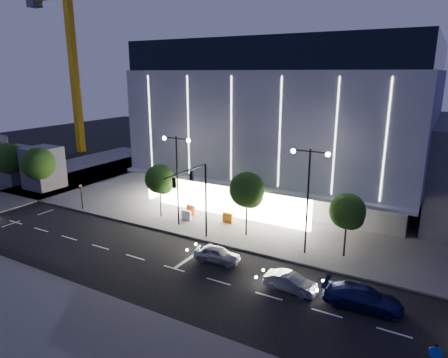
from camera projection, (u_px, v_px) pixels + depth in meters
ground at (166, 256)px, 33.31m from camera, size 160.00×160.00×0.00m
sidewalk_museum at (313, 191)px, 51.03m from camera, size 70.00×40.00×0.15m
sidewalk_west at (39, 181)px, 56.03m from camera, size 16.00×50.00×0.15m
museum at (296, 120)px, 48.20m from camera, size 30.00×25.80×18.00m
traffic_mast at (197, 190)px, 34.33m from camera, size 0.33×5.89×7.07m
street_lamp_west at (177, 168)px, 38.23m from camera, size 3.16×0.36×9.00m
street_lamp_east at (308, 186)px, 32.01m from camera, size 3.16×0.36×9.00m
ped_signal_far at (81, 194)px, 43.77m from camera, size 0.22×0.24×3.00m
tower_crane at (75, 39)px, 71.07m from camera, size 32.00×2.00×28.50m
tree_left at (160, 181)px, 41.01m from camera, size 3.02×3.02×5.72m
tree_mid at (247, 192)px, 36.15m from camera, size 3.25×3.25×6.15m
tree_right at (348, 213)px, 31.96m from camera, size 2.91×2.91×5.51m
car_lead at (217, 254)px, 32.10m from camera, size 3.94×1.90×1.30m
car_second at (291, 282)px, 27.84m from camera, size 3.80×1.47×1.23m
car_third at (362, 297)px, 25.80m from camera, size 5.17×2.42×1.46m
barrier_a at (191, 210)px, 42.45m from camera, size 1.13×0.46×1.00m
barrier_b at (186, 215)px, 40.88m from camera, size 1.11×0.30×1.00m
barrier_c at (228, 218)px, 40.14m from camera, size 1.11×0.32×1.00m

